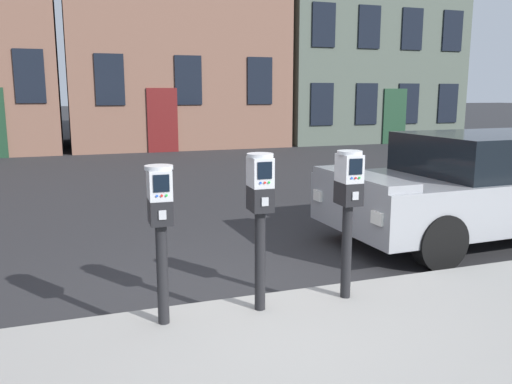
{
  "coord_description": "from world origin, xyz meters",
  "views": [
    {
      "loc": [
        -1.58,
        -4.09,
        1.95
      ],
      "look_at": [
        -0.13,
        -0.02,
        1.13
      ],
      "focal_mm": 37.13,
      "sensor_mm": 36.0,
      "label": 1
    }
  ],
  "objects_px": {
    "parked_car_silver_sedan": "(492,184)",
    "parking_meter_end_of_row": "(348,198)",
    "parking_meter_twin_adjacent": "(260,204)",
    "parking_meter_near_kerb": "(160,216)"
  },
  "relations": [
    {
      "from": "parking_meter_near_kerb",
      "to": "parking_meter_twin_adjacent",
      "type": "bearing_deg",
      "value": 91.83
    },
    {
      "from": "parking_meter_near_kerb",
      "to": "parking_meter_twin_adjacent",
      "type": "relative_size",
      "value": 0.95
    },
    {
      "from": "parking_meter_near_kerb",
      "to": "parking_meter_end_of_row",
      "type": "height_order",
      "value": "parking_meter_end_of_row"
    },
    {
      "from": "parking_meter_twin_adjacent",
      "to": "parked_car_silver_sedan",
      "type": "height_order",
      "value": "parking_meter_twin_adjacent"
    },
    {
      "from": "parking_meter_end_of_row",
      "to": "parked_car_silver_sedan",
      "type": "bearing_deg",
      "value": 118.58
    },
    {
      "from": "parking_meter_end_of_row",
      "to": "parked_car_silver_sedan",
      "type": "height_order",
      "value": "parking_meter_end_of_row"
    },
    {
      "from": "parking_meter_near_kerb",
      "to": "parked_car_silver_sedan",
      "type": "bearing_deg",
      "value": 110.01
    },
    {
      "from": "parked_car_silver_sedan",
      "to": "parking_meter_end_of_row",
      "type": "bearing_deg",
      "value": 25.18
    },
    {
      "from": "parking_meter_end_of_row",
      "to": "parked_car_silver_sedan",
      "type": "distance_m",
      "value": 3.43
    },
    {
      "from": "parked_car_silver_sedan",
      "to": "parking_meter_near_kerb",
      "type": "bearing_deg",
      "value": 16.61
    }
  ]
}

